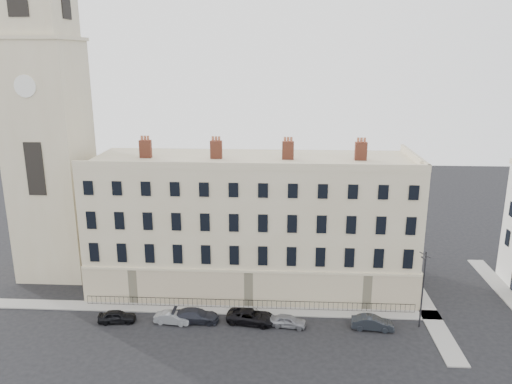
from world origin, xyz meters
TOP-DOWN VIEW (x-y plane):
  - ground at (0.00, 0.00)m, footprint 160.00×160.00m
  - terrace at (-5.97, 11.97)m, footprint 36.22×12.22m
  - church_tower at (-30.00, 14.00)m, footprint 8.00×8.13m
  - pavement_terrace at (-10.00, 5.00)m, footprint 48.00×2.00m
  - pavement_east_return at (13.00, 8.00)m, footprint 2.00×24.00m
  - pavement_adjacent at (23.00, 10.00)m, footprint 2.00×20.00m
  - railings at (-6.00, 5.40)m, footprint 35.00×0.04m
  - car_a at (-19.08, 1.92)m, footprint 3.90×1.94m
  - car_b at (-13.43, 2.03)m, footprint 3.75×1.66m
  - car_c at (-11.11, 2.46)m, footprint 4.71×1.93m
  - car_d at (-5.52, 2.56)m, footprint 5.24×3.03m
  - car_e at (-1.77, 2.05)m, footprint 3.80×1.98m
  - car_f at (6.53, 2.02)m, footprint 4.25×1.84m
  - streetlamp at (11.24, 2.62)m, footprint 0.84×1.64m

SIDE VIEW (x-z plane):
  - ground at x=0.00m, z-range 0.00..0.00m
  - pavement_terrace at x=-10.00m, z-range 0.00..0.12m
  - pavement_east_return at x=13.00m, z-range 0.00..0.12m
  - pavement_adjacent at x=23.00m, z-range 0.00..0.12m
  - railings at x=-6.00m, z-range 0.07..1.03m
  - car_b at x=-13.43m, z-range 0.00..1.20m
  - car_e at x=-1.77m, z-range 0.00..1.23m
  - car_a at x=-19.08m, z-range 0.00..1.28m
  - car_f at x=6.53m, z-range 0.00..1.36m
  - car_c at x=-11.11m, z-range 0.00..1.36m
  - car_d at x=-5.52m, z-range 0.00..1.37m
  - streetlamp at x=11.24m, z-range 0.44..8.50m
  - terrace at x=-5.97m, z-range -1.00..16.00m
  - church_tower at x=-30.00m, z-range -3.34..40.66m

